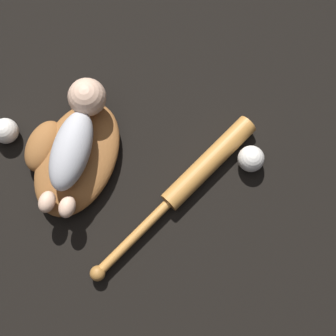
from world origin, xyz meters
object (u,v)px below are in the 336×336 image
baseball_glove (72,156)px  baseball_spare (5,131)px  baseball (251,159)px  baby_figure (76,136)px  baseball_bat (193,178)px

baseball_glove → baseball_spare: 0.19m
baseball_glove → baseball: baseball_glove is taller
baby_figure → baseball_bat: (-0.04, -0.31, -0.09)m
baseball_glove → baseball_bat: baseball_glove is taller
baseball → baseball_spare: size_ratio=1.02×
baseball_bat → baseball_spare: (0.04, 0.52, 0.01)m
baseball_glove → baseball_spare: (0.04, 0.19, -0.00)m
baseball_bat → baseball: (0.07, -0.14, 0.01)m
baseball_bat → baseball: baseball is taller
baby_figure → baseball_bat: bearing=-97.1°
baby_figure → baseball_spare: baby_figure is taller
baby_figure → baseball_spare: 0.23m
baby_figure → baseball_spare: (0.01, 0.21, -0.08)m
baseball_bat → baby_figure: bearing=82.9°
baseball_bat → baseball_spare: bearing=85.2°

